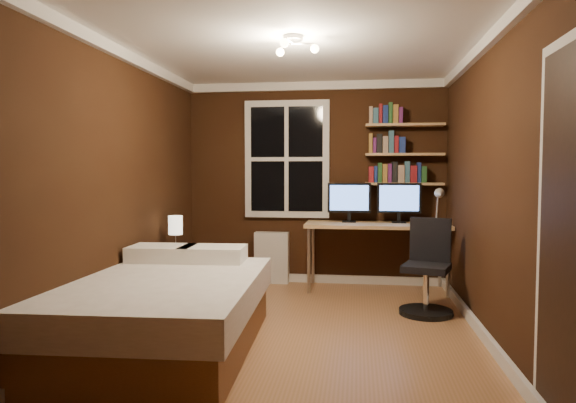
# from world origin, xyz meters

# --- Properties ---
(floor) EXTENTS (4.20, 4.20, 0.00)m
(floor) POSITION_xyz_m (0.00, 0.00, 0.00)
(floor) COLOR olive
(floor) RESTS_ON ground
(wall_back) EXTENTS (3.20, 0.04, 2.50)m
(wall_back) POSITION_xyz_m (0.00, 2.10, 1.25)
(wall_back) COLOR black
(wall_back) RESTS_ON ground
(wall_left) EXTENTS (0.04, 4.20, 2.50)m
(wall_left) POSITION_xyz_m (-1.60, 0.00, 1.25)
(wall_left) COLOR black
(wall_left) RESTS_ON ground
(wall_right) EXTENTS (0.04, 4.20, 2.50)m
(wall_right) POSITION_xyz_m (1.60, 0.00, 1.25)
(wall_right) COLOR black
(wall_right) RESTS_ON ground
(ceiling) EXTENTS (3.20, 4.20, 0.02)m
(ceiling) POSITION_xyz_m (0.00, 0.00, 2.50)
(ceiling) COLOR white
(ceiling) RESTS_ON wall_back
(window) EXTENTS (1.06, 0.06, 1.46)m
(window) POSITION_xyz_m (-0.35, 2.06, 1.55)
(window) COLOR silver
(window) RESTS_ON wall_back
(door) EXTENTS (0.03, 0.82, 2.05)m
(door) POSITION_xyz_m (1.59, -1.55, 1.02)
(door) COLOR black
(door) RESTS_ON ground
(ceiling_fixture) EXTENTS (0.44, 0.44, 0.18)m
(ceiling_fixture) POSITION_xyz_m (0.00, -0.10, 2.40)
(ceiling_fixture) COLOR beige
(ceiling_fixture) RESTS_ON ceiling
(bookshelf_lower) EXTENTS (0.92, 0.22, 0.03)m
(bookshelf_lower) POSITION_xyz_m (1.08, 1.98, 1.25)
(bookshelf_lower) COLOR tan
(bookshelf_lower) RESTS_ON wall_back
(books_row_lower) EXTENTS (0.66, 0.16, 0.23)m
(books_row_lower) POSITION_xyz_m (1.08, 1.98, 1.38)
(books_row_lower) COLOR maroon
(books_row_lower) RESTS_ON bookshelf_lower
(bookshelf_middle) EXTENTS (0.92, 0.22, 0.03)m
(bookshelf_middle) POSITION_xyz_m (1.08, 1.98, 1.60)
(bookshelf_middle) COLOR tan
(bookshelf_middle) RESTS_ON wall_back
(books_row_middle) EXTENTS (0.42, 0.16, 0.23)m
(books_row_middle) POSITION_xyz_m (1.08, 1.98, 1.73)
(books_row_middle) COLOR navy
(books_row_middle) RESTS_ON bookshelf_middle
(bookshelf_upper) EXTENTS (0.92, 0.22, 0.03)m
(bookshelf_upper) POSITION_xyz_m (1.08, 1.98, 1.95)
(bookshelf_upper) COLOR tan
(bookshelf_upper) RESTS_ON wall_back
(books_row_upper) EXTENTS (0.42, 0.16, 0.23)m
(books_row_upper) POSITION_xyz_m (1.08, 1.98, 2.08)
(books_row_upper) COLOR #235324
(books_row_upper) RESTS_ON bookshelf_upper
(bed) EXTENTS (1.58, 2.14, 0.71)m
(bed) POSITION_xyz_m (-1.00, -0.51, 0.30)
(bed) COLOR brown
(bed) RESTS_ON ground
(nightstand) EXTENTS (0.42, 0.42, 0.49)m
(nightstand) POSITION_xyz_m (-1.39, 0.92, 0.25)
(nightstand) COLOR brown
(nightstand) RESTS_ON ground
(bedside_lamp) EXTENTS (0.15, 0.15, 0.44)m
(bedside_lamp) POSITION_xyz_m (-1.39, 0.92, 0.71)
(bedside_lamp) COLOR #F2E9CC
(bedside_lamp) RESTS_ON nightstand
(radiator) EXTENTS (0.43, 0.15, 0.64)m
(radiator) POSITION_xyz_m (-0.53, 1.99, 0.32)
(radiator) COLOR beige
(radiator) RESTS_ON ground
(desk) EXTENTS (1.66, 0.62, 0.79)m
(desk) POSITION_xyz_m (0.76, 1.77, 0.73)
(desk) COLOR tan
(desk) RESTS_ON ground
(monitor_left) EXTENTS (0.51, 0.12, 0.47)m
(monitor_left) POSITION_xyz_m (0.43, 1.85, 1.03)
(monitor_left) COLOR black
(monitor_left) RESTS_ON desk
(monitor_right) EXTENTS (0.51, 0.12, 0.47)m
(monitor_right) POSITION_xyz_m (1.02, 1.85, 1.03)
(monitor_right) COLOR black
(monitor_right) RESTS_ON desk
(desk_lamp) EXTENTS (0.14, 0.32, 0.44)m
(desk_lamp) POSITION_xyz_m (1.43, 1.61, 1.01)
(desk_lamp) COLOR silver
(desk_lamp) RESTS_ON desk
(office_chair) EXTENTS (0.53, 0.53, 0.93)m
(office_chair) POSITION_xyz_m (1.21, 0.81, 0.35)
(office_chair) COLOR black
(office_chair) RESTS_ON ground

